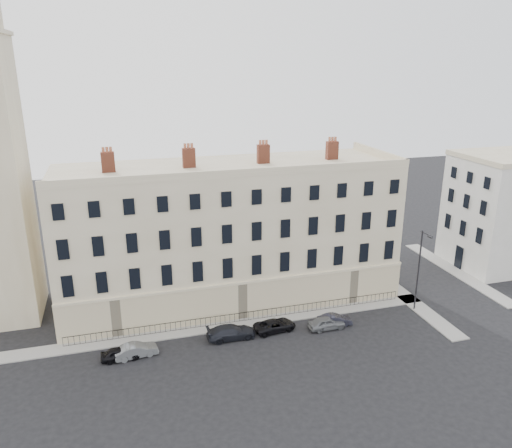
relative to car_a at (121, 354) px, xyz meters
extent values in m
plane|color=black|center=(18.38, -1.88, -0.59)|extent=(160.00, 160.00, 0.00)
cube|color=#C1B28F|center=(12.38, 10.12, 6.91)|extent=(36.00, 12.00, 15.00)
cube|color=#C2B291|center=(12.38, 4.04, 1.41)|extent=(36.10, 0.18, 4.00)
cube|color=#C2B291|center=(30.46, 10.12, 1.41)|extent=(0.18, 12.10, 4.00)
cube|color=#C1B28F|center=(12.38, 4.27, 14.81)|extent=(36.00, 0.35, 0.80)
cube|color=#C1B28F|center=(30.23, 10.12, 14.81)|extent=(0.35, 12.00, 0.80)
cube|color=brown|center=(0.38, 10.12, 15.41)|extent=(1.30, 0.70, 2.00)
cube|color=brown|center=(8.38, 10.12, 15.41)|extent=(1.30, 0.70, 2.00)
cube|color=brown|center=(16.38, 10.12, 15.41)|extent=(1.30, 0.70, 2.00)
cube|color=brown|center=(24.38, 10.12, 15.41)|extent=(1.30, 0.70, 2.00)
cube|color=silver|center=(47.38, 9.12, 6.41)|extent=(10.00, 10.00, 14.00)
cube|color=gray|center=(8.38, 3.12, -0.53)|extent=(48.00, 2.00, 0.12)
cube|color=gray|center=(31.38, 6.12, -0.53)|extent=(2.00, 24.00, 0.12)
cube|color=gray|center=(41.38, 8.12, -0.53)|extent=(2.00, 20.00, 0.12)
cube|color=black|center=(12.38, 3.52, 0.43)|extent=(35.00, 0.04, 0.04)
cube|color=black|center=(12.38, 3.52, -0.47)|extent=(35.00, 0.04, 0.04)
imported|color=black|center=(0.00, 0.00, 0.00)|extent=(3.48, 1.44, 1.18)
imported|color=slate|center=(1.38, 0.07, 0.05)|extent=(4.02, 1.85, 1.28)
imported|color=black|center=(10.33, 0.72, 0.09)|extent=(4.69, 1.92, 1.36)
imported|color=black|center=(14.84, 0.92, -0.01)|extent=(4.40, 2.43, 1.17)
imported|color=slate|center=(19.92, -0.17, 0.05)|extent=(3.75, 1.52, 1.28)
imported|color=#22232E|center=(21.00, 0.28, -0.02)|extent=(3.59, 1.68, 1.14)
cylinder|color=#2A2A2E|center=(30.63, 0.90, 3.93)|extent=(0.18, 0.18, 9.03)
cylinder|color=#2A2A2E|center=(30.54, 0.12, 8.33)|extent=(0.32, 1.69, 0.11)
cube|color=#2A2A2E|center=(30.44, -0.66, 8.27)|extent=(0.27, 0.58, 0.14)
camera|label=1|loc=(0.88, -40.55, 24.98)|focal=35.00mm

